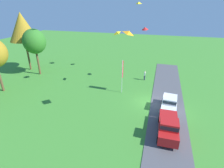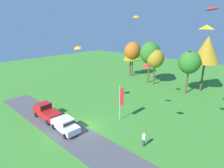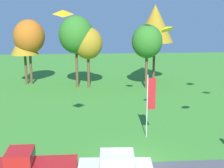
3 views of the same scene
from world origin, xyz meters
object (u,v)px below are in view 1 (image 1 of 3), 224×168
object	(u,v)px
kite_diamond_over_trees	(129,32)
kite_delta_trailing_tail	(145,28)
person_beside_suv	(145,75)
tree_lone_near	(34,42)
kite_diamond_near_flag	(139,3)
car_pickup_far_end	(168,126)
kite_diamond_mid_center	(116,32)
car_sedan_by_flagpole	(169,103)
flag_banner	(122,72)
tree_far_left	(22,27)

from	to	relation	value
kite_diamond_over_trees	kite_delta_trailing_tail	size ratio (longest dim) A/B	1.04
person_beside_suv	tree_lone_near	size ratio (longest dim) A/B	0.20
kite_diamond_near_flag	kite_diamond_over_trees	size ratio (longest dim) A/B	0.92
car_pickup_far_end	kite_diamond_over_trees	xyz separation A→B (m)	(1.83, 4.81, 8.91)
tree_lone_near	kite_diamond_mid_center	size ratio (longest dim) A/B	8.70
kite_diamond_near_flag	tree_lone_near	bearing A→B (deg)	110.41
car_pickup_far_end	car_sedan_by_flagpole	distance (m)	4.99
flag_banner	kite_diamond_mid_center	distance (m)	5.81
tree_far_left	kite_diamond_near_flag	distance (m)	22.15
tree_far_left	kite_diamond_over_trees	xyz separation A→B (m)	(-11.37, -22.71, 1.47)
tree_lone_near	kite_diamond_near_flag	xyz separation A→B (m)	(6.56, -17.63, 6.38)
tree_far_left	kite_diamond_mid_center	world-z (taller)	tree_far_left
tree_far_left	kite_delta_trailing_tail	xyz separation A→B (m)	(0.25, -23.08, 0.49)
tree_far_left	kite_diamond_near_flag	size ratio (longest dim) A/B	11.75
kite_diamond_mid_center	kite_delta_trailing_tail	world-z (taller)	kite_delta_trailing_tail
flag_banner	kite_diamond_over_trees	distance (m)	9.61
flag_banner	kite_diamond_over_trees	xyz separation A→B (m)	(-6.58, -1.98, 6.72)
person_beside_suv	kite_diamond_over_trees	xyz separation A→B (m)	(-12.20, 0.89, 9.14)
kite_diamond_near_flag	tree_far_left	bearing A→B (deg)	102.67
tree_far_left	car_pickup_far_end	bearing A→B (deg)	-115.63
car_sedan_by_flagpole	kite_diamond_mid_center	bearing A→B (deg)	59.58
tree_lone_near	tree_far_left	xyz separation A→B (m)	(1.79, 3.60, 2.23)
tree_lone_near	kite_delta_trailing_tail	world-z (taller)	kite_delta_trailing_tail
car_pickup_far_end	kite_delta_trailing_tail	size ratio (longest dim) A/B	5.02
car_pickup_far_end	tree_lone_near	xyz separation A→B (m)	(11.41, 23.92, 5.22)
tree_far_left	kite_diamond_over_trees	distance (m)	25.45
kite_diamond_near_flag	kite_diamond_over_trees	world-z (taller)	kite_diamond_near_flag
person_beside_suv	kite_diamond_mid_center	distance (m)	9.86
car_pickup_far_end	kite_diamond_mid_center	size ratio (longest dim) A/B	5.07
tree_lone_near	kite_diamond_near_flag	distance (m)	19.87
car_pickup_far_end	car_sedan_by_flagpole	bearing A→B (deg)	-2.12
person_beside_suv	kite_diamond_near_flag	world-z (taller)	kite_diamond_near_flag
person_beside_suv	kite_diamond_over_trees	bearing A→B (deg)	175.83
person_beside_suv	tree_lone_near	bearing A→B (deg)	97.44
tree_far_left	person_beside_suv	bearing A→B (deg)	-88.01
kite_diamond_near_flag	kite_delta_trailing_tail	bearing A→B (deg)	-157.69
car_sedan_by_flagpole	kite_diamond_mid_center	xyz separation A→B (m)	(4.89, 8.33, 7.72)
kite_diamond_mid_center	kite_diamond_near_flag	size ratio (longest dim) A/B	1.03
tree_far_left	flag_banner	distance (m)	21.92
tree_lone_near	flag_banner	bearing A→B (deg)	-99.93
car_pickup_far_end	tree_far_left	xyz separation A→B (m)	(13.20, 27.52, 7.44)
kite_diamond_near_flag	kite_diamond_over_trees	distance (m)	16.43
kite_diamond_over_trees	kite_delta_trailing_tail	world-z (taller)	kite_diamond_over_trees
person_beside_suv	kite_diamond_over_trees	size ratio (longest dim) A/B	1.64
kite_diamond_mid_center	kite_diamond_near_flag	distance (m)	9.20
car_pickup_far_end	tree_lone_near	distance (m)	27.01
car_sedan_by_flagpole	kite_delta_trailing_tail	xyz separation A→B (m)	(8.47, 4.62, 8.00)
flag_banner	kite_diamond_over_trees	size ratio (longest dim) A/B	5.01
tree_lone_near	kite_diamond_mid_center	world-z (taller)	kite_diamond_mid_center
flag_banner	tree_far_left	bearing A→B (deg)	76.99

